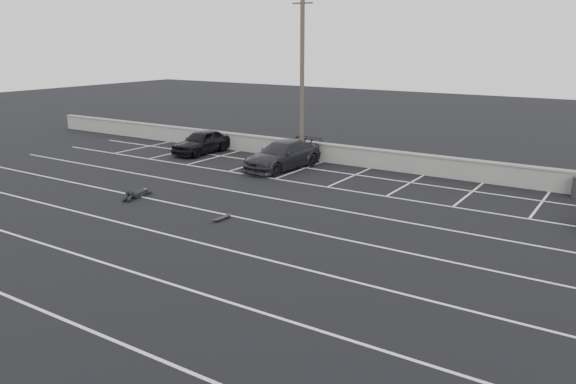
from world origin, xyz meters
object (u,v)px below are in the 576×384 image
Objects in this scene: skateboard at (222,218)px; utility_pole at (302,79)px; person at (140,191)px; car_right at (282,155)px; car_left at (202,142)px.

utility_pole is at bearing 106.44° from skateboard.
skateboard is (5.31, -0.69, -0.15)m from person.
skateboard is (3.03, -10.79, -4.61)m from utility_pole.
person is at bearing -99.12° from car_right.
utility_pole reaches higher than car_left.
car_left is 0.46× the size of utility_pole.
person is at bearing 173.35° from skateboard.
car_right is 0.55× the size of utility_pole.
car_right reaches higher than person.
car_right is 4.43m from utility_pole.
skateboard is at bearing -64.29° from car_right.
car_left is at bearing -169.45° from utility_pole.
car_right reaches higher than car_left.
skateboard is (3.01, -8.77, -0.66)m from car_right.
utility_pole is 11.27m from person.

